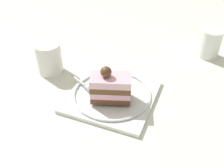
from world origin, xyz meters
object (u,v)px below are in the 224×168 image
Objects in this scene: fork at (83,84)px; drink_glass_far at (49,60)px; drink_glass_near at (210,45)px; dessert_plate at (112,95)px; cake_slice at (111,87)px.

drink_glass_far is at bearing 63.22° from fork.
drink_glass_near is (0.28, -0.36, 0.02)m from fork.
cake_slice reaches higher than dessert_plate.
cake_slice is 0.42m from drink_glass_near.
dessert_plate is 2.82× the size of fork.
dessert_plate is at bearing -99.12° from fork.
dessert_plate is 0.40m from drink_glass_near.
cake_slice is at bearing -115.03° from drink_glass_far.
cake_slice reaches higher than drink_glass_far.
drink_glass_far is at bearing 69.89° from dessert_plate.
dessert_plate is 0.09m from fork.
drink_glass_near is (0.30, -0.27, 0.03)m from dessert_plate.
cake_slice reaches higher than drink_glass_near.
drink_glass_near is (0.32, -0.27, -0.01)m from cake_slice.
drink_glass_far reaches higher than dessert_plate.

